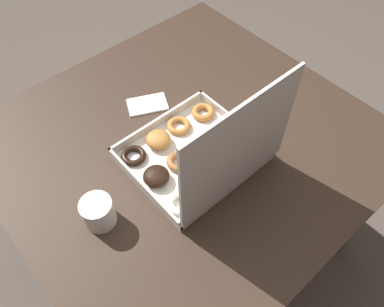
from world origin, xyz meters
name	(u,v)px	position (x,y,z in m)	size (l,w,h in m)	color
ground_plane	(188,238)	(0.00, 0.00, 0.00)	(8.00, 8.00, 0.00)	#564C44
dining_table	(186,156)	(0.00, 0.00, 0.63)	(1.07, 1.03, 0.72)	#38281E
donut_box	(202,152)	(0.03, 0.10, 0.78)	(0.36, 0.33, 0.35)	silver
coffee_mug	(98,212)	(0.34, 0.06, 0.76)	(0.08, 0.08, 0.08)	white
paper_napkin	(147,105)	(0.00, -0.19, 0.72)	(0.15, 0.13, 0.01)	white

